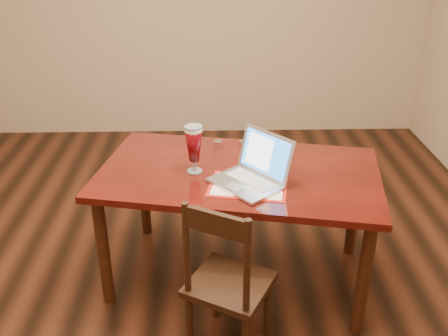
{
  "coord_description": "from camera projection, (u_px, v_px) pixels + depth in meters",
  "views": [
    {
      "loc": [
        0.11,
        -2.45,
        2.03
      ],
      "look_at": [
        0.18,
        0.01,
        0.8
      ],
      "focal_mm": 40.0,
      "sensor_mm": 36.0,
      "label": 1
    }
  ],
  "objects": [
    {
      "name": "ground",
      "position": [
        195.0,
        284.0,
        3.1
      ],
      "size": [
        5.0,
        5.0,
        0.0
      ],
      "primitive_type": "plane",
      "color": "black",
      "rests_on": "ground"
    },
    {
      "name": "dining_table",
      "position": [
        238.0,
        183.0,
        2.88
      ],
      "size": [
        1.73,
        1.18,
        1.02
      ],
      "rotation": [
        0.0,
        0.0,
        -0.2
      ],
      "color": "#540F0B",
      "rests_on": "ground"
    },
    {
      "name": "dining_chair",
      "position": [
        227.0,
        283.0,
        2.46
      ],
      "size": [
        0.51,
        0.5,
        0.9
      ],
      "rotation": [
        0.0,
        0.0,
        -0.49
      ],
      "color": "black",
      "rests_on": "ground"
    }
  ]
}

